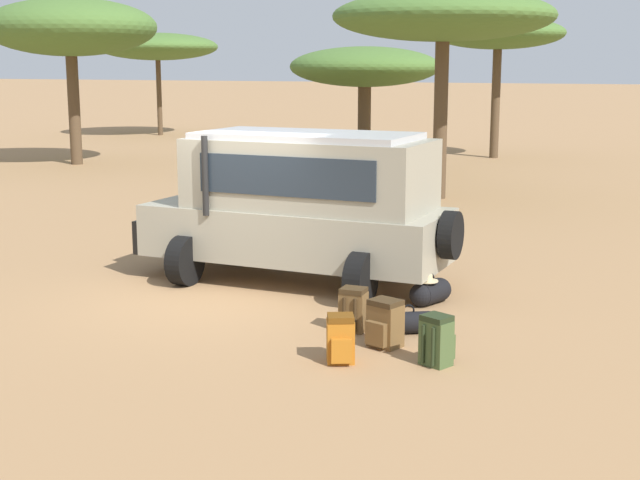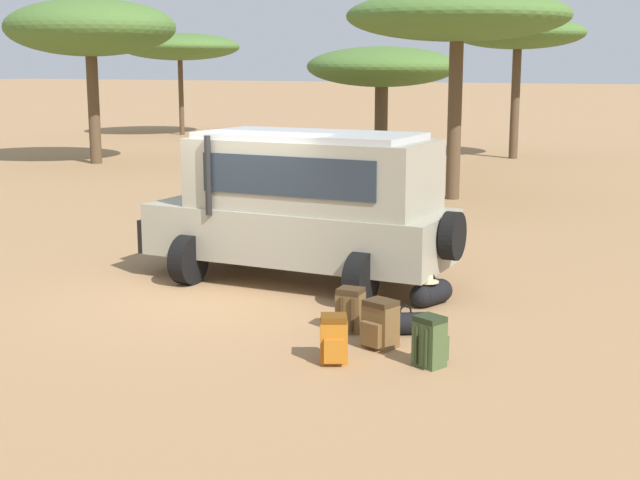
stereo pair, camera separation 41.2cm
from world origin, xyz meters
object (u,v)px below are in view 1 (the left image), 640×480
safari_vehicle (302,204)px  backpack_outermost (437,341)px  backpack_cluster_center (354,310)px  duffel_bag_low_black_case (430,292)px  duffel_bag_soft_canvas (408,322)px  acacia_tree_centre_back (365,68)px  acacia_tree_far_right (443,18)px  acacia_tree_right_mid (498,34)px  backpack_beside_front_wheel (385,324)px  acacia_tree_left_mid (70,28)px  backpack_near_rear_wheel (341,340)px  acacia_tree_far_left (158,47)px

safari_vehicle → backpack_outermost: 4.56m
backpack_cluster_center → duffel_bag_low_black_case: backpack_cluster_center is taller
duffel_bag_soft_canvas → acacia_tree_centre_back: size_ratio=0.16×
acacia_tree_far_right → acacia_tree_right_mid: bearing=96.2°
backpack_beside_front_wheel → acacia_tree_left_mid: bearing=138.9°
backpack_beside_front_wheel → backpack_outermost: bearing=-26.2°
backpack_near_rear_wheel → duffel_bag_soft_canvas: bearing=76.3°
acacia_tree_centre_back → backpack_cluster_center: bearing=-68.7°
backpack_beside_front_wheel → duffel_bag_soft_canvas: bearing=82.3°
backpack_outermost → duffel_bag_low_black_case: backpack_outermost is taller
acacia_tree_left_mid → acacia_tree_right_mid: (13.01, 8.39, -0.14)m
safari_vehicle → duffel_bag_soft_canvas: bearing=-38.5°
acacia_tree_centre_back → acacia_tree_far_right: bearing=-50.3°
acacia_tree_far_left → acacia_tree_right_mid: size_ratio=1.20×
backpack_near_rear_wheel → acacia_tree_far_right: (-2.87, 13.32, 4.39)m
backpack_near_rear_wheel → acacia_tree_far_left: acacia_tree_far_left is taller
acacia_tree_far_left → acacia_tree_right_mid: (17.99, -4.04, 0.24)m
backpack_cluster_center → duffel_bag_soft_canvas: size_ratio=0.77×
backpack_cluster_center → duffel_bag_low_black_case: (0.52, 1.73, -0.10)m
safari_vehicle → duffel_bag_soft_canvas: 3.41m
acacia_tree_left_mid → acacia_tree_far_right: acacia_tree_left_mid is taller
duffel_bag_low_black_case → acacia_tree_right_mid: 22.18m
acacia_tree_centre_back → acacia_tree_left_mid: bearing=-166.7°
backpack_beside_front_wheel → acacia_tree_centre_back: bearing=112.5°
safari_vehicle → backpack_cluster_center: (1.81, -2.19, -1.01)m
backpack_beside_front_wheel → acacia_tree_far_right: 13.64m
acacia_tree_left_mid → acacia_tree_right_mid: 15.48m
safari_vehicle → backpack_near_rear_wheel: size_ratio=9.18×
backpack_near_rear_wheel → acacia_tree_far_right: 14.32m
backpack_near_rear_wheel → acacia_tree_far_left: size_ratio=0.09×
safari_vehicle → acacia_tree_far_left: (-19.89, 24.89, 3.06)m
duffel_bag_soft_canvas → acacia_tree_far_left: bearing=129.8°
backpack_outermost → acacia_tree_right_mid: size_ratio=0.12×
acacia_tree_far_left → backpack_near_rear_wheel: bearing=-52.1°
acacia_tree_far_left → duffel_bag_soft_canvas: bearing=-50.2°
backpack_near_rear_wheel → acacia_tree_left_mid: bearing=137.0°
backpack_beside_front_wheel → acacia_tree_centre_back: size_ratio=0.12×
acacia_tree_left_mid → backpack_near_rear_wheel: bearing=-43.0°
acacia_tree_centre_back → acacia_tree_far_right: size_ratio=0.86×
backpack_cluster_center → acacia_tree_right_mid: bearing=99.2°
backpack_outermost → duffel_bag_soft_canvas: backpack_outermost is taller
backpack_cluster_center → backpack_beside_front_wheel: bearing=-37.2°
acacia_tree_left_mid → backpack_cluster_center: bearing=-41.2°
duffel_bag_low_black_case → acacia_tree_far_right: bearing=106.4°
safari_vehicle → duffel_bag_soft_canvas: (2.52, -2.00, -1.15)m
acacia_tree_far_right → safari_vehicle: bearing=-85.9°
backpack_cluster_center → acacia_tree_left_mid: (-16.73, 14.66, 4.45)m
backpack_outermost → acacia_tree_far_left: (-23.12, 27.95, 4.06)m
duffel_bag_low_black_case → acacia_tree_centre_back: (-7.17, 15.31, 3.21)m
backpack_cluster_center → acacia_tree_far_left: size_ratio=0.09×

